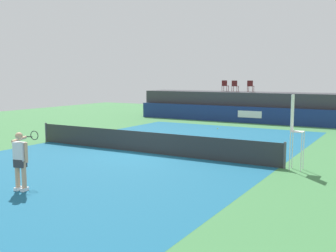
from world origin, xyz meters
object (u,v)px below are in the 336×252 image
object	(u,v)px
tennis_player	(21,159)
net_post_near	(46,132)
net_post_far	(285,155)
spectator_chair_far_left	(225,85)
umpire_chair	(295,127)
tennis_ball	(218,128)
spectator_chair_center	(250,86)
spectator_chair_left	(235,86)

from	to	relation	value
tennis_player	net_post_near	bearing A→B (deg)	132.47
net_post_far	tennis_player	bearing A→B (deg)	-131.54
spectator_chair_far_left	umpire_chair	world-z (taller)	spectator_chair_far_left
net_post_near	tennis_player	world-z (taller)	tennis_player
umpire_chair	tennis_ball	size ratio (longest dim) A/B	40.59
spectator_chair_far_left	net_post_far	world-z (taller)	spectator_chair_far_left
spectator_chair_center	net_post_near	world-z (taller)	spectator_chair_center
spectator_chair_left	umpire_chair	distance (m)	16.98
tennis_ball	spectator_chair_left	bearing A→B (deg)	100.14
umpire_chair	net_post_far	xyz separation A→B (m)	(-0.32, 0.00, -1.09)
spectator_chair_far_left	spectator_chair_left	size ratio (longest dim) A/B	1.00
spectator_chair_center	tennis_ball	xyz separation A→B (m)	(-0.08, -6.13, -2.66)
spectator_chair_far_left	umpire_chair	size ratio (longest dim) A/B	0.32
net_post_near	tennis_player	bearing A→B (deg)	-47.53
spectator_chair_left	tennis_ball	xyz separation A→B (m)	(1.02, -5.69, -2.66)
tennis_ball	umpire_chair	bearing A→B (deg)	-53.08
spectator_chair_left	tennis_ball	size ratio (longest dim) A/B	13.06
spectator_chair_left	net_post_far	world-z (taller)	spectator_chair_left
spectator_chair_center	net_post_near	bearing A→B (deg)	-110.81
umpire_chair	spectator_chair_left	bearing A→B (deg)	118.07
spectator_chair_left	tennis_player	world-z (taller)	spectator_chair_left
spectator_chair_far_left	umpire_chair	distance (m)	17.96
spectator_chair_far_left	tennis_ball	xyz separation A→B (m)	(2.07, -6.23, -2.66)
net_post_near	tennis_ball	bearing A→B (deg)	58.06
spectator_chair_center	tennis_player	world-z (taller)	spectator_chair_center
spectator_chair_center	tennis_ball	world-z (taller)	spectator_chair_center
spectator_chair_far_left	tennis_ball	size ratio (longest dim) A/B	13.06
spectator_chair_far_left	spectator_chair_center	size ratio (longest dim) A/B	1.00
spectator_chair_far_left	net_post_near	size ratio (longest dim) A/B	0.89
spectator_chair_far_left	net_post_far	size ratio (longest dim) A/B	0.89
umpire_chair	net_post_far	world-z (taller)	umpire_chair
spectator_chair_far_left	net_post_near	bearing A→B (deg)	-103.43
spectator_chair_far_left	spectator_chair_left	world-z (taller)	same
net_post_far	tennis_ball	world-z (taller)	net_post_far
net_post_far	spectator_chair_left	bearing A→B (deg)	117.11
umpire_chair	net_post_near	world-z (taller)	umpire_chair
spectator_chair_center	net_post_far	xyz separation A→B (m)	(6.55, -15.38, -2.19)
umpire_chair	tennis_ball	xyz separation A→B (m)	(-6.95, 9.25, -1.55)
spectator_chair_far_left	spectator_chair_left	xyz separation A→B (m)	(1.05, -0.54, 0.00)
spectator_chair_left	net_post_near	distance (m)	15.83
spectator_chair_center	umpire_chair	distance (m)	16.89
net_post_near	tennis_player	size ratio (longest dim) A/B	0.56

